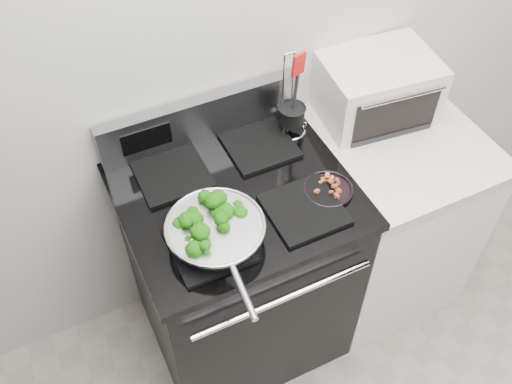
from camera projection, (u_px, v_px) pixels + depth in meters
back_wall at (273, 18)px, 1.93m from camera, size 4.00×0.02×2.70m
gas_range at (239, 267)px, 2.29m from camera, size 0.79×0.69×1.13m
counter at (381, 215)px, 2.51m from camera, size 0.62×0.68×0.92m
skillet at (216, 231)px, 1.77m from camera, size 0.32×0.50×0.07m
broccoli_pile at (215, 227)px, 1.76m from camera, size 0.25×0.25×0.09m
bacon_plate at (328, 188)px, 1.94m from camera, size 0.17×0.17×0.04m
utensil_holder at (291, 119)px, 2.10m from camera, size 0.11×0.11×0.35m
toaster_oven at (376, 88)px, 2.17m from camera, size 0.45×0.36×0.24m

